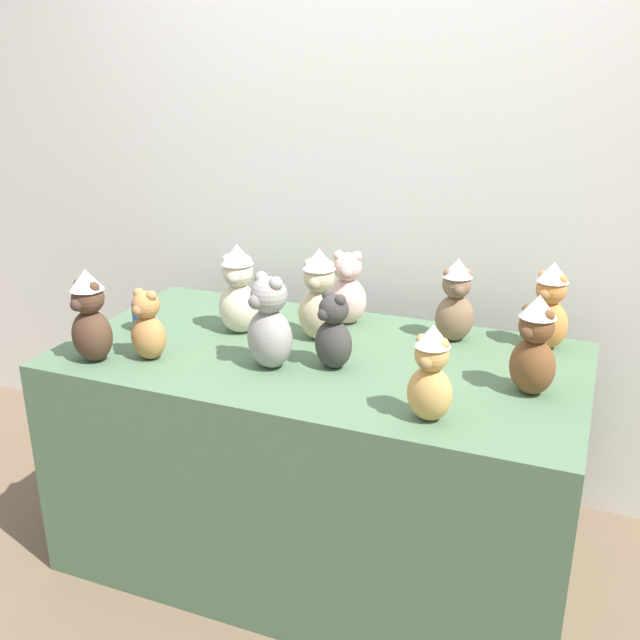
% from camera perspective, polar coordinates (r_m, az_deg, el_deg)
% --- Properties ---
extents(ground_plane, '(10.00, 10.00, 0.00)m').
position_cam_1_polar(ground_plane, '(2.65, -2.16, -20.74)').
color(ground_plane, brown).
extents(wall_back, '(7.00, 0.08, 2.60)m').
position_cam_1_polar(wall_back, '(2.92, 5.22, 11.63)').
color(wall_back, silver).
rests_on(wall_back, ground_plane).
extents(display_table, '(1.71, 0.90, 0.79)m').
position_cam_1_polar(display_table, '(2.60, 0.00, -10.75)').
color(display_table, '#4C6B4C').
rests_on(display_table, ground_plane).
extents(teddy_bear_cocoa, '(0.16, 0.14, 0.31)m').
position_cam_1_polar(teddy_bear_cocoa, '(2.43, -17.55, 0.24)').
color(teddy_bear_cocoa, '#4C3323').
rests_on(teddy_bear_cocoa, display_table).
extents(teddy_bear_ash, '(0.20, 0.19, 0.31)m').
position_cam_1_polar(teddy_bear_ash, '(2.27, -3.99, -0.37)').
color(teddy_bear_ash, gray).
rests_on(teddy_bear_ash, display_table).
extents(teddy_bear_honey, '(0.14, 0.12, 0.28)m').
position_cam_1_polar(teddy_bear_honey, '(1.97, 8.64, -4.20)').
color(teddy_bear_honey, tan).
rests_on(teddy_bear_honey, display_table).
extents(teddy_bear_caramel, '(0.14, 0.12, 0.24)m').
position_cam_1_polar(teddy_bear_caramel, '(2.41, -13.33, -0.52)').
color(teddy_bear_caramel, '#B27A42').
rests_on(teddy_bear_caramel, display_table).
extents(teddy_bear_charcoal, '(0.16, 0.16, 0.25)m').
position_cam_1_polar(teddy_bear_charcoal, '(2.27, 1.05, -1.03)').
color(teddy_bear_charcoal, '#383533').
rests_on(teddy_bear_charcoal, display_table).
extents(teddy_bear_ginger, '(0.17, 0.16, 0.30)m').
position_cam_1_polar(teddy_bear_ginger, '(2.53, 17.49, 1.00)').
color(teddy_bear_ginger, '#D17F3D').
rests_on(teddy_bear_ginger, display_table).
extents(teddy_bear_mocha, '(0.17, 0.15, 0.29)m').
position_cam_1_polar(teddy_bear_mocha, '(2.52, 10.56, 1.47)').
color(teddy_bear_mocha, '#7F6047').
rests_on(teddy_bear_mocha, display_table).
extents(teddy_bear_chestnut, '(0.18, 0.17, 0.30)m').
position_cam_1_polar(teddy_bear_chestnut, '(2.18, 16.41, -1.98)').
color(teddy_bear_chestnut, brown).
rests_on(teddy_bear_chestnut, display_table).
extents(teddy_bear_cream, '(0.16, 0.14, 0.32)m').
position_cam_1_polar(teddy_bear_cream, '(2.57, -6.41, 2.35)').
color(teddy_bear_cream, beige).
rests_on(teddy_bear_cream, display_table).
extents(teddy_bear_sand, '(0.15, 0.13, 0.32)m').
position_cam_1_polar(teddy_bear_sand, '(2.49, -0.08, 1.92)').
color(teddy_bear_sand, '#CCB78E').
rests_on(teddy_bear_sand, display_table).
extents(teddy_bear_blush, '(0.16, 0.15, 0.27)m').
position_cam_1_polar(teddy_bear_blush, '(2.65, 2.15, 2.36)').
color(teddy_bear_blush, beige).
rests_on(teddy_bear_blush, display_table).
extents(party_cup_blue, '(0.08, 0.08, 0.11)m').
position_cam_1_polar(party_cup_blue, '(2.67, -13.62, 0.32)').
color(party_cup_blue, blue).
rests_on(party_cup_blue, display_table).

